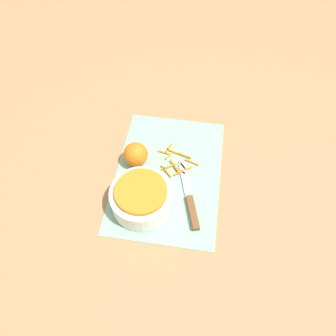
# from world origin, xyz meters

# --- Properties ---
(ground_plane) EXTENTS (4.00, 4.00, 0.00)m
(ground_plane) POSITION_xyz_m (0.00, 0.00, 0.00)
(ground_plane) COLOR #9E754C
(cutting_board) EXTENTS (0.47, 0.33, 0.01)m
(cutting_board) POSITION_xyz_m (0.00, 0.00, 0.00)
(cutting_board) COLOR #84B793
(cutting_board) RESTS_ON ground_plane
(bowl_speckled) EXTENTS (0.18, 0.18, 0.08)m
(bowl_speckled) POSITION_xyz_m (-0.12, 0.06, 0.04)
(bowl_speckled) COLOR silver
(bowl_speckled) RESTS_ON cutting_board
(knife) EXTENTS (0.23, 0.09, 0.02)m
(knife) POSITION_xyz_m (-0.11, -0.09, 0.01)
(knife) COLOR brown
(knife) RESTS_ON cutting_board
(orange_left) EXTENTS (0.08, 0.08, 0.08)m
(orange_left) POSITION_xyz_m (0.03, 0.11, 0.04)
(orange_left) COLOR orange
(orange_left) RESTS_ON cutting_board
(peel_pile) EXTENTS (0.14, 0.14, 0.01)m
(peel_pile) POSITION_xyz_m (0.05, -0.02, 0.01)
(peel_pile) COLOR orange
(peel_pile) RESTS_ON cutting_board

